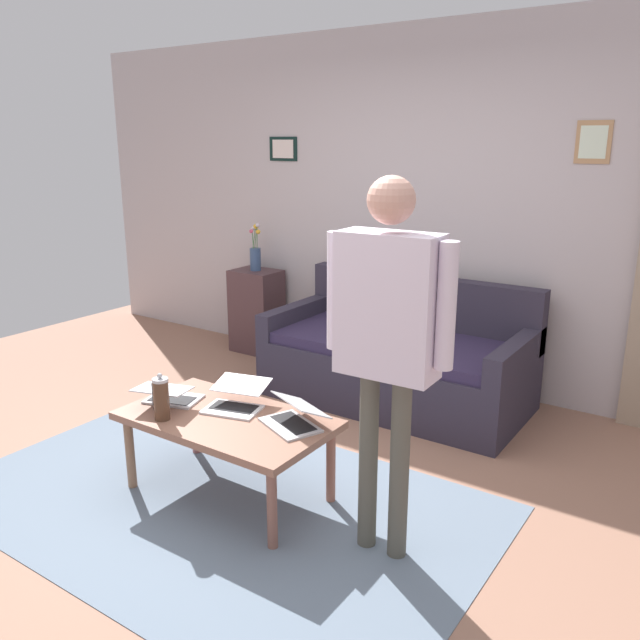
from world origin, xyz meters
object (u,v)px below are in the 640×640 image
(coffee_table, at_px, (227,425))
(flower_vase, at_px, (255,255))
(french_press, at_px, (161,399))
(person_standing, at_px, (388,324))
(laptop_center, at_px, (294,418))
(laptop_left, at_px, (236,400))
(side_shelf, at_px, (257,311))
(couch, at_px, (398,360))
(laptop_right, at_px, (170,396))

(coffee_table, xyz_separation_m, flower_vase, (1.48, -2.03, 0.48))
(french_press, bearing_deg, person_standing, -168.31)
(laptop_center, bearing_deg, laptop_left, -0.02)
(coffee_table, height_order, french_press, french_press)
(french_press, bearing_deg, laptop_left, -123.26)
(coffee_table, relative_size, side_shelf, 1.51)
(side_shelf, relative_size, flower_vase, 1.78)
(laptop_left, bearing_deg, laptop_center, 179.98)
(laptop_center, distance_m, side_shelf, 2.65)
(laptop_left, relative_size, person_standing, 0.22)
(laptop_left, bearing_deg, couch, -95.92)
(side_shelf, distance_m, person_standing, 3.21)
(laptop_right, bearing_deg, french_press, 126.58)
(coffee_table, xyz_separation_m, person_standing, (-0.93, -0.03, 0.70))
(laptop_center, distance_m, french_press, 0.70)
(couch, height_order, person_standing, person_standing)
(flower_vase, xyz_separation_m, person_standing, (-2.40, 2.00, 0.22))
(couch, height_order, laptop_right, couch)
(side_shelf, xyz_separation_m, flower_vase, (0.00, -0.00, 0.51))
(laptop_center, distance_m, laptop_right, 0.76)
(laptop_right, bearing_deg, coffee_table, -174.37)
(laptop_left, xyz_separation_m, side_shelf, (1.44, -1.91, -0.13))
(french_press, distance_m, person_standing, 1.32)
(laptop_left, relative_size, flower_vase, 0.92)
(couch, bearing_deg, coffee_table, 85.74)
(laptop_left, bearing_deg, side_shelf, -53.07)
(coffee_table, distance_m, laptop_center, 0.39)
(laptop_left, xyz_separation_m, person_standing, (-0.97, 0.09, 0.61))
(couch, relative_size, side_shelf, 2.50)
(person_standing, bearing_deg, laptop_right, 3.00)
(coffee_table, xyz_separation_m, side_shelf, (1.47, -2.03, -0.04))
(laptop_right, xyz_separation_m, person_standing, (-1.31, -0.07, 0.61))
(couch, bearing_deg, laptop_right, 73.69)
(couch, xyz_separation_m, side_shelf, (1.60, -0.31, 0.07))
(coffee_table, distance_m, person_standing, 1.16)
(couch, height_order, laptop_left, couch)
(coffee_table, bearing_deg, person_standing, -178.09)
(side_shelf, bearing_deg, laptop_center, 133.80)
(laptop_center, relative_size, flower_vase, 0.94)
(coffee_table, xyz_separation_m, laptop_center, (-0.36, -0.12, 0.09))
(french_press, bearing_deg, coffee_table, -140.01)
(person_standing, bearing_deg, couch, -64.59)
(couch, bearing_deg, side_shelf, -11.10)
(flower_vase, bearing_deg, laptop_right, 117.77)
(coffee_table, relative_size, laptop_center, 2.87)
(laptop_left, distance_m, flower_vase, 2.43)
(laptop_center, height_order, side_shelf, side_shelf)
(laptop_left, height_order, laptop_center, laptop_center)
(laptop_right, bearing_deg, couch, -106.31)
(couch, xyz_separation_m, laptop_right, (0.51, 1.75, 0.20))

